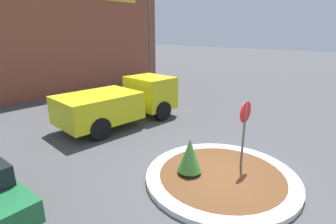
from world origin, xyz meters
name	(u,v)px	position (x,y,z in m)	size (l,w,h in m)	color
ground_plane	(221,179)	(0.00, 0.00, 0.00)	(120.00, 120.00, 0.00)	#474749
traffic_island	(221,177)	(0.00, 0.00, 0.08)	(4.48, 4.48, 0.17)	silver
stop_sign	(244,124)	(0.80, -0.21, 1.57)	(0.64, 0.07, 2.30)	#4C4C51
island_shrub	(190,155)	(-0.59, 0.74, 0.77)	(0.70, 0.70, 1.11)	brown
utility_truck	(121,101)	(1.22, 6.20, 1.07)	(5.79, 2.64, 2.01)	gold
storefront_building	(58,37)	(3.60, 16.73, 3.83)	(15.09, 6.07, 7.65)	brown
light_pole	(149,31)	(7.46, 10.68, 4.25)	(0.70, 0.30, 7.36)	#4C4C51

